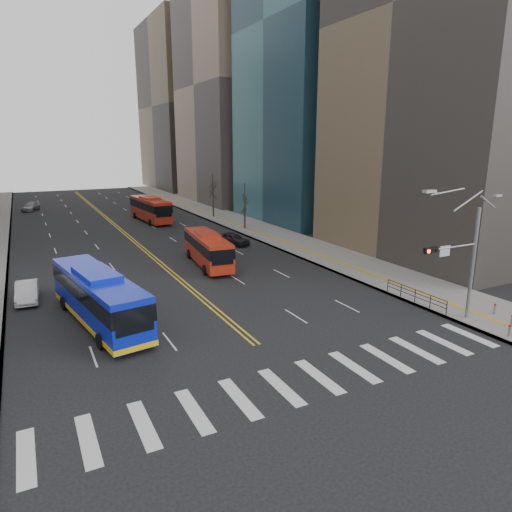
{
  "coord_description": "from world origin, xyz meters",
  "views": [
    {
      "loc": [
        -11.95,
        -18.21,
        12.27
      ],
      "look_at": [
        2.96,
        10.94,
        4.04
      ],
      "focal_mm": 32.0,
      "sensor_mm": 36.0,
      "label": 1
    }
  ],
  "objects": [
    {
      "name": "car_silver",
      "position": [
        -10.88,
        74.05,
        0.72
      ],
      "size": [
        3.74,
        5.32,
        1.43
      ],
      "primitive_type": "imported",
      "rotation": [
        0.0,
        0.0,
        -0.39
      ],
      "color": "gray",
      "rests_on": "ground"
    },
    {
      "name": "red_bus_near",
      "position": [
        4.17,
        24.11,
        1.88
      ],
      "size": [
        3.6,
        10.78,
        3.37
      ],
      "color": "red",
      "rests_on": "ground"
    },
    {
      "name": "centerline",
      "position": [
        0.0,
        55.0,
        0.01
      ],
      "size": [
        0.55,
        100.0,
        0.01
      ],
      "color": "gold",
      "rests_on": "ground"
    },
    {
      "name": "blue_bus",
      "position": [
        -8.08,
        13.17,
        1.97
      ],
      "size": [
        4.86,
        13.29,
        3.76
      ],
      "color": "#0C1EC2",
      "rests_on": "ground"
    },
    {
      "name": "street_trees",
      "position": [
        -7.18,
        34.55,
        4.87
      ],
      "size": [
        35.2,
        47.2,
        7.6
      ],
      "color": "black",
      "rests_on": "ground"
    },
    {
      "name": "pedestrian_railing",
      "position": [
        14.3,
        6.0,
        0.82
      ],
      "size": [
        0.06,
        6.06,
        1.02
      ],
      "color": "black",
      "rests_on": "sidewalk_right"
    },
    {
      "name": "office_towers",
      "position": [
        0.12,
        68.51,
        23.92
      ],
      "size": [
        83.0,
        134.0,
        58.0
      ],
      "color": "#9B9B9D",
      "rests_on": "ground"
    },
    {
      "name": "car_dark_far",
      "position": [
        12.5,
        76.5,
        0.53
      ],
      "size": [
        2.86,
        4.18,
        1.06
      ],
      "primitive_type": "imported",
      "rotation": [
        0.0,
        0.0,
        -0.32
      ],
      "color": "black",
      "rests_on": "ground"
    },
    {
      "name": "bollards",
      "position": [
        16.27,
        -0.17,
        0.55
      ],
      "size": [
        2.87,
        3.17,
        0.78
      ],
      "color": "gray",
      "rests_on": "sidewalk_right"
    },
    {
      "name": "sidewalk_right",
      "position": [
        17.5,
        45.0,
        0.07
      ],
      "size": [
        7.0,
        130.0,
        0.15
      ],
      "primitive_type": "cube",
      "color": "gray",
      "rests_on": "ground"
    },
    {
      "name": "crosswalk",
      "position": [
        0.0,
        0.0,
        0.01
      ],
      "size": [
        26.7,
        4.0,
        0.01
      ],
      "color": "silver",
      "rests_on": "ground"
    },
    {
      "name": "car_dark_mid",
      "position": [
        10.33,
        31.55,
        0.77
      ],
      "size": [
        3.39,
        4.85,
        1.53
      ],
      "primitive_type": "imported",
      "rotation": [
        0.0,
        0.0,
        0.39
      ],
      "color": "black",
      "rests_on": "ground"
    },
    {
      "name": "ground",
      "position": [
        0.0,
        0.0,
        0.0
      ],
      "size": [
        220.0,
        220.0,
        0.0
      ],
      "primitive_type": "plane",
      "color": "black"
    },
    {
      "name": "car_white",
      "position": [
        -12.5,
        20.49,
        0.76
      ],
      "size": [
        1.82,
        4.66,
        1.51
      ],
      "primitive_type": "imported",
      "rotation": [
        0.0,
        0.0,
        -0.05
      ],
      "color": "white",
      "rests_on": "ground"
    },
    {
      "name": "signal_mast",
      "position": [
        13.77,
        2.0,
        4.86
      ],
      "size": [
        5.37,
        0.37,
        9.39
      ],
      "color": "gray",
      "rests_on": "ground"
    },
    {
      "name": "red_bus_far",
      "position": [
        5.75,
        53.03,
        2.15
      ],
      "size": [
        3.68,
        12.49,
        3.88
      ],
      "color": "red",
      "rests_on": "ground"
    }
  ]
}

